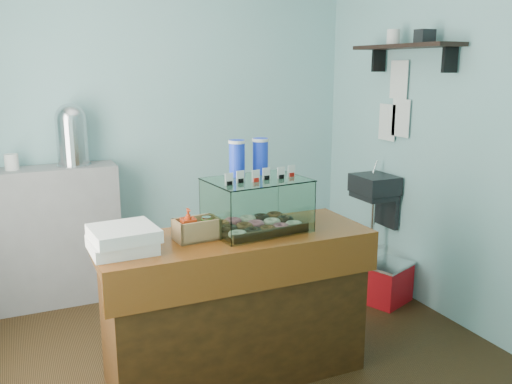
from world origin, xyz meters
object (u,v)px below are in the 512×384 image
counter (235,305)px  red_cooler (388,282)px  display_case (255,201)px  coffee_urn (72,133)px

counter → red_cooler: counter is taller
display_case → red_cooler: display_case is taller
counter → coffee_urn: 1.95m
display_case → coffee_urn: 1.77m
counter → red_cooler: bearing=17.4°
display_case → red_cooler: (1.35, 0.40, -0.90)m
counter → red_cooler: 1.61m
counter → coffee_urn: coffee_urn is taller
counter → display_case: display_case is taller
red_cooler → display_case: bearing=175.1°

